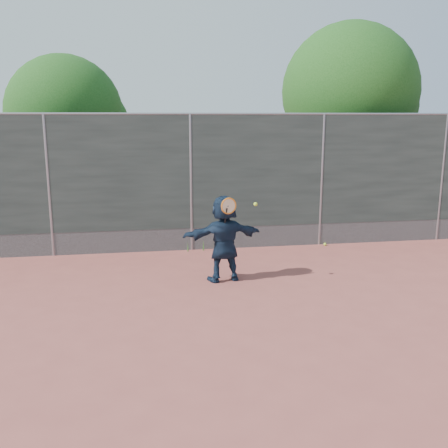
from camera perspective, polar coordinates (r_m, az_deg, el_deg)
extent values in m
plane|color=#9E4C42|center=(8.00, -1.22, -9.45)|extent=(80.00, 80.00, 0.00)
imported|color=#15243A|center=(9.01, 0.00, -1.64)|extent=(1.52, 0.68, 1.58)
sphere|color=#BCDF31|center=(11.84, 11.47, -2.28)|extent=(0.07, 0.07, 0.07)
cube|color=#38423D|center=(10.97, -3.83, 5.92)|extent=(20.00, 0.04, 2.50)
cube|color=slate|center=(11.24, -3.72, -1.71)|extent=(20.00, 0.03, 0.50)
cylinder|color=gray|center=(10.91, -3.92, 12.46)|extent=(20.00, 0.05, 0.05)
cylinder|color=gray|center=(11.13, -19.41, 4.04)|extent=(0.06, 0.06, 3.00)
cylinder|color=gray|center=(11.00, -3.81, 4.62)|extent=(0.06, 0.06, 3.00)
cylinder|color=gray|center=(11.67, 11.07, 4.86)|extent=(0.06, 0.06, 3.00)
cylinder|color=gray|center=(13.01, 23.61, 4.81)|extent=(0.06, 0.06, 3.00)
torus|color=orange|center=(8.70, 0.54, 2.08)|extent=(0.29, 0.10, 0.29)
cylinder|color=beige|center=(8.70, 0.54, 2.08)|extent=(0.24, 0.08, 0.25)
cylinder|color=black|center=(8.75, 0.19, 0.81)|extent=(0.06, 0.13, 0.33)
sphere|color=#BCDF31|center=(8.71, 3.62, 2.27)|extent=(0.07, 0.07, 0.07)
cylinder|color=#382314|center=(14.27, 13.68, 5.25)|extent=(0.28, 0.28, 2.60)
sphere|color=#23561C|center=(14.19, 14.16, 14.46)|extent=(3.60, 3.60, 3.60)
sphere|color=#23561C|center=(14.66, 16.42, 12.84)|extent=(2.52, 2.52, 2.52)
cylinder|color=#382314|center=(14.12, -17.22, 4.16)|extent=(0.28, 0.28, 2.20)
sphere|color=#23561C|center=(14.00, -17.73, 11.97)|extent=(3.00, 3.00, 3.00)
sphere|color=#23561C|center=(14.13, -15.08, 10.91)|extent=(2.10, 2.10, 2.10)
cone|color=#387226|center=(11.18, -2.37, -2.40)|extent=(0.03, 0.03, 0.26)
cone|color=#387226|center=(11.23, -0.87, -2.22)|extent=(0.03, 0.03, 0.30)
cone|color=#387226|center=(11.13, -4.15, -2.60)|extent=(0.03, 0.03, 0.22)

